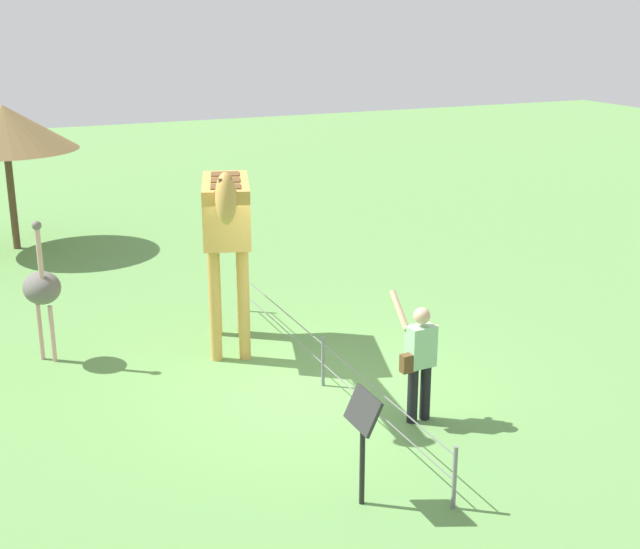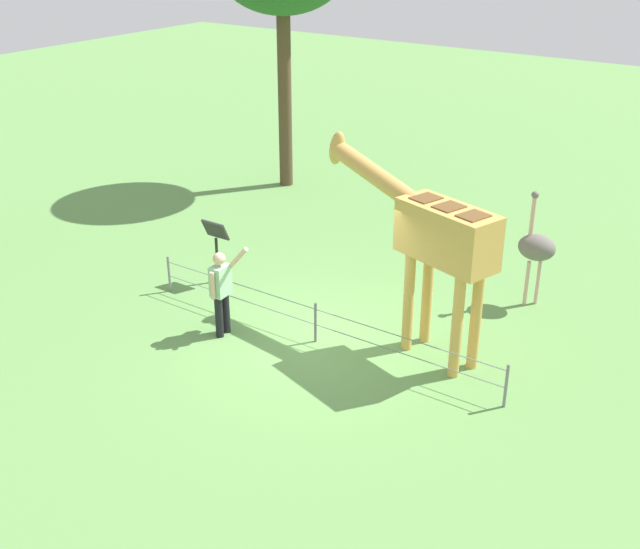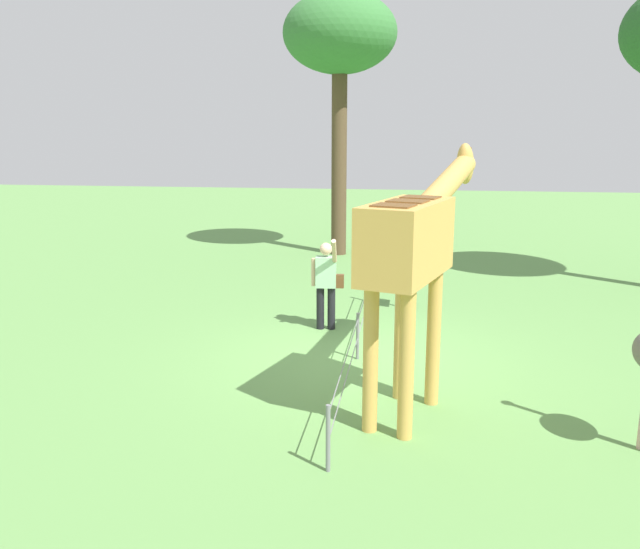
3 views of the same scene
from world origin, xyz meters
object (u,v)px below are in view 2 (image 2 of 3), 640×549
Objects in this scene: ostrich at (536,248)px; info_sign at (216,238)px; giraffe at (432,234)px; visitor at (222,288)px.

info_sign is at bearing 25.27° from ostrich.
visitor is at bearing 25.53° from giraffe.
giraffe is 3.77m from visitor.
giraffe reaches higher than ostrich.
giraffe reaches higher than info_sign.
giraffe is 2.86× the size of info_sign.
visitor is at bearing 133.86° from info_sign.
info_sign is at bearing -0.45° from giraffe.
giraffe is at bearing 72.13° from ostrich.
visitor reaches higher than info_sign.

